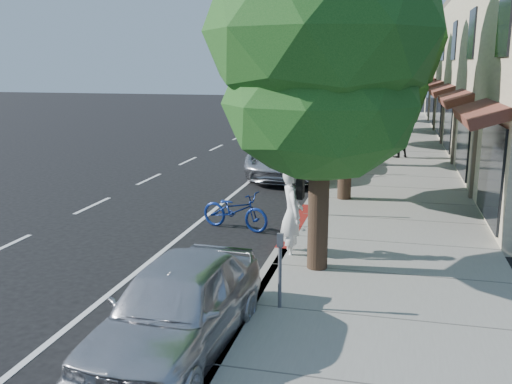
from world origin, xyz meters
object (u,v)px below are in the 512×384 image
(dark_sedan, at_px, (329,142))
(pedestrian, at_px, (399,138))
(street_tree_1, at_px, (349,44))
(silver_suv, at_px, (299,153))
(cyclist, at_px, (292,214))
(street_tree_3, at_px, (369,56))
(street_tree_0, at_px, (323,38))
(street_tree_5, at_px, (377,56))
(white_pickup, at_px, (315,126))
(street_tree_4, at_px, (374,56))
(street_tree_2, at_px, (362,44))
(bicycle, at_px, (235,210))
(near_car_a, at_px, (177,307))
(dark_suv_far, at_px, (323,114))

(dark_sedan, bearing_deg, pedestrian, -13.53)
(street_tree_1, height_order, silver_suv, street_tree_1)
(cyclist, bearing_deg, street_tree_3, -24.33)
(street_tree_0, relative_size, pedestrian, 4.48)
(street_tree_1, xyz_separation_m, dark_sedan, (-1.40, 8.56, -3.92))
(street_tree_0, xyz_separation_m, street_tree_5, (0.00, 30.00, 0.03))
(white_pickup, bearing_deg, street_tree_1, -80.60)
(street_tree_3, relative_size, street_tree_4, 0.98)
(street_tree_1, height_order, street_tree_5, street_tree_1)
(street_tree_2, bearing_deg, street_tree_0, -90.00)
(street_tree_5, bearing_deg, street_tree_1, -90.00)
(street_tree_2, bearing_deg, bicycle, -104.46)
(silver_suv, xyz_separation_m, dark_sedan, (0.61, 4.56, -0.15))
(white_pickup, height_order, near_car_a, white_pickup)
(street_tree_2, bearing_deg, pedestrian, 54.12)
(street_tree_0, bearing_deg, bicycle, 132.05)
(bicycle, relative_size, pedestrian, 1.14)
(street_tree_3, distance_m, dark_sedan, 5.27)
(street_tree_0, distance_m, silver_suv, 10.84)
(street_tree_3, bearing_deg, street_tree_2, -90.00)
(near_car_a, bearing_deg, street_tree_1, 83.30)
(street_tree_3, distance_m, bicycle, 16.01)
(street_tree_5, distance_m, bicycle, 27.73)
(street_tree_4, height_order, cyclist, street_tree_4)
(street_tree_2, xyz_separation_m, street_tree_5, (-0.00, 18.00, -0.23))
(street_tree_3, height_order, bicycle, street_tree_3)
(street_tree_1, distance_m, white_pickup, 13.79)
(bicycle, xyz_separation_m, dark_suv_far, (-0.69, 23.32, 0.39))
(street_tree_2, bearing_deg, street_tree_3, 90.00)
(street_tree_5, height_order, bicycle, street_tree_5)
(street_tree_4, distance_m, street_tree_5, 6.00)
(silver_suv, bearing_deg, dark_suv_far, 99.38)
(white_pickup, height_order, pedestrian, pedestrian)
(street_tree_4, height_order, near_car_a, street_tree_4)
(dark_sedan, bearing_deg, street_tree_5, 78.83)
(near_car_a, bearing_deg, street_tree_2, 86.84)
(street_tree_3, height_order, pedestrian, street_tree_3)
(street_tree_4, relative_size, cyclist, 3.80)
(street_tree_0, bearing_deg, dark_sedan, 95.49)
(bicycle, relative_size, white_pickup, 0.31)
(bicycle, height_order, white_pickup, white_pickup)
(bicycle, bearing_deg, street_tree_1, -20.33)
(cyclist, bearing_deg, dark_suv_far, -16.60)
(street_tree_5, height_order, silver_suv, street_tree_5)
(street_tree_0, relative_size, dark_sedan, 1.78)
(dark_suv_far, bearing_deg, silver_suv, -93.97)
(dark_sedan, bearing_deg, bicycle, -100.82)
(street_tree_2, distance_m, silver_suv, 4.85)
(street_tree_3, bearing_deg, cyclist, -92.17)
(dark_suv_far, height_order, pedestrian, pedestrian)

